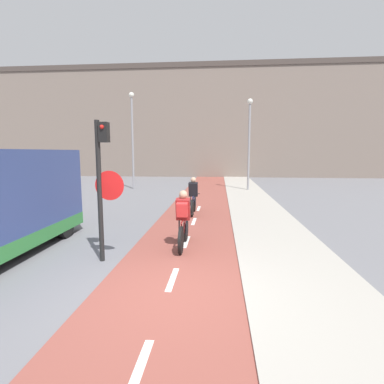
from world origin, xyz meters
The scene contains 9 objects.
ground_plane centered at (0.00, 0.00, 0.00)m, with size 120.00×120.00×0.00m, color slate.
bike_lane centered at (0.00, 0.00, 0.01)m, with size 2.72×60.00×0.02m.
sidewalk_strip centered at (2.56, 0.00, 0.03)m, with size 2.40×60.00×0.05m.
building_row_background centered at (0.00, 27.68, 5.61)m, with size 60.00×5.20×11.21m.
traffic_light_pole centered at (-1.72, 1.42, 1.99)m, with size 0.67×0.26×3.22m.
street_lamp_far centered at (-4.98, 14.98, 3.97)m, with size 0.36×0.36×6.46m.
street_lamp_sidewalk centered at (2.80, 14.82, 3.67)m, with size 0.36×0.36×5.90m.
cyclist_near centered at (-0.03, 2.55, 0.72)m, with size 0.46×1.81×1.53m.
cyclist_far centered at (-0.14, 6.85, 0.67)m, with size 0.46×1.77×1.52m.
Camera 1 is at (0.90, -5.09, 2.52)m, focal length 28.00 mm.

